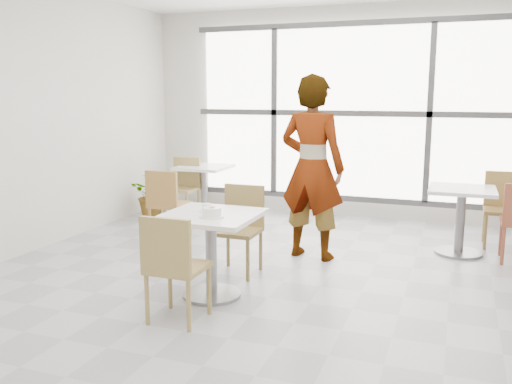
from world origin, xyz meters
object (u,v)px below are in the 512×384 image
(coffee_cup, at_px, (207,208))
(bg_chair_right_far, at_px, (503,204))
(bg_table_left, at_px, (204,184))
(bg_chair_left_near, at_px, (166,200))
(oatmeal_bowl, at_px, (212,212))
(person, at_px, (312,168))
(chair_near, at_px, (173,262))
(bg_chair_left_far, at_px, (184,184))
(chair_far, at_px, (240,223))
(bg_table_right, at_px, (461,211))
(plant_left, at_px, (153,195))
(main_table, at_px, (211,239))

(coffee_cup, distance_m, bg_chair_right_far, 3.69)
(bg_table_left, distance_m, bg_chair_left_near, 1.33)
(bg_table_left, bearing_deg, oatmeal_bowl, -62.92)
(oatmeal_bowl, bearing_deg, person, 73.87)
(chair_near, height_order, bg_chair_left_far, same)
(oatmeal_bowl, distance_m, bg_chair_left_far, 3.32)
(bg_table_left, bearing_deg, bg_chair_left_far, -148.97)
(chair_far, distance_m, coffee_cup, 0.72)
(chair_near, distance_m, bg_chair_right_far, 4.19)
(chair_far, relative_size, oatmeal_bowl, 4.14)
(oatmeal_bowl, relative_size, bg_table_right, 0.28)
(person, height_order, plant_left, person)
(chair_far, distance_m, plant_left, 2.86)
(bg_chair_left_far, relative_size, plant_left, 1.36)
(main_table, distance_m, bg_table_left, 3.18)
(chair_far, relative_size, bg_chair_left_near, 1.00)
(oatmeal_bowl, relative_size, plant_left, 0.33)
(person, height_order, bg_chair_left_near, person)
(bg_table_left, height_order, bg_chair_left_near, bg_chair_left_near)
(chair_far, height_order, bg_chair_left_far, same)
(chair_far, xyz_separation_m, oatmeal_bowl, (0.09, -0.85, 0.29))
(coffee_cup, bearing_deg, bg_chair_right_far, 45.36)
(bg_table_left, bearing_deg, coffee_cup, -63.64)
(oatmeal_bowl, bearing_deg, coffee_cup, 126.31)
(person, bearing_deg, oatmeal_bowl, 82.56)
(person, bearing_deg, chair_near, 84.16)
(coffee_cup, bearing_deg, chair_near, -85.84)
(chair_far, xyz_separation_m, person, (0.54, 0.72, 0.49))
(oatmeal_bowl, xyz_separation_m, bg_chair_left_near, (-1.38, 1.63, -0.29))
(chair_near, height_order, coffee_cup, chair_near)
(oatmeal_bowl, bearing_deg, bg_chair_left_far, 122.10)
(bg_chair_left_near, bearing_deg, oatmeal_bowl, 130.20)
(chair_near, distance_m, oatmeal_bowl, 0.61)
(coffee_cup, relative_size, bg_chair_right_far, 0.18)
(bg_table_left, relative_size, plant_left, 1.17)
(main_table, height_order, bg_chair_left_near, bg_chair_left_near)
(bg_table_left, xyz_separation_m, bg_table_right, (3.49, -0.68, 0.00))
(person, height_order, bg_table_left, person)
(bg_table_right, relative_size, plant_left, 1.17)
(chair_near, relative_size, bg_table_left, 1.16)
(chair_far, height_order, bg_table_right, chair_far)
(bg_chair_left_near, distance_m, bg_chair_right_far, 4.00)
(bg_table_left, relative_size, bg_chair_left_far, 0.86)
(main_table, xyz_separation_m, coffee_cup, (-0.08, 0.08, 0.26))
(main_table, distance_m, bg_table_right, 2.97)
(main_table, relative_size, bg_chair_left_far, 0.92)
(chair_far, distance_m, bg_chair_right_far, 3.20)
(chair_near, bearing_deg, coffee_cup, -85.84)
(bg_chair_left_near, bearing_deg, plant_left, -52.33)
(chair_far, bearing_deg, chair_near, -90.11)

